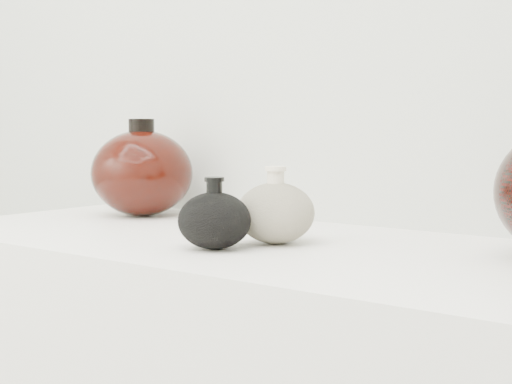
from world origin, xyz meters
The scene contains 3 objects.
black_gourd_vase centered at (0.00, 0.85, 0.94)m, with size 0.14×0.14×0.10m.
cream_gourd_vase centered at (0.04, 0.94, 0.95)m, with size 0.15×0.15×0.12m.
left_round_pot centered at (-0.37, 1.07, 0.99)m, with size 0.22×0.22×0.19m.
Camera 1 is at (0.64, 0.08, 1.07)m, focal length 50.00 mm.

